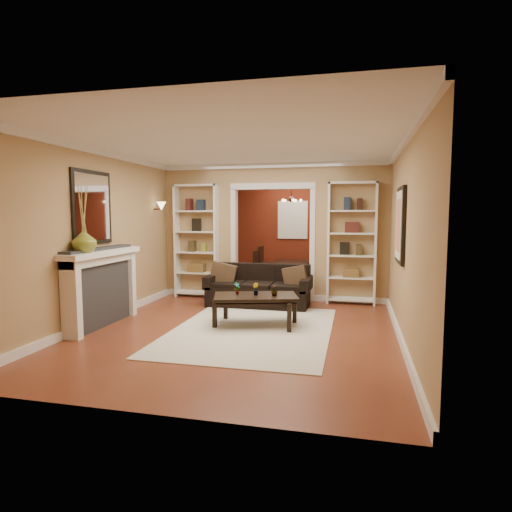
% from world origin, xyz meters
% --- Properties ---
extents(floor, '(8.00, 8.00, 0.00)m').
position_xyz_m(floor, '(0.00, 0.00, 0.00)').
color(floor, brown).
rests_on(floor, ground).
extents(ceiling, '(8.00, 8.00, 0.00)m').
position_xyz_m(ceiling, '(0.00, 0.00, 2.70)').
color(ceiling, white).
rests_on(ceiling, ground).
extents(wall_back, '(8.00, 0.00, 8.00)m').
position_xyz_m(wall_back, '(0.00, 4.00, 1.35)').
color(wall_back, tan).
rests_on(wall_back, ground).
extents(wall_front, '(8.00, 0.00, 8.00)m').
position_xyz_m(wall_front, '(0.00, -4.00, 1.35)').
color(wall_front, tan).
rests_on(wall_front, ground).
extents(wall_left, '(0.00, 8.00, 8.00)m').
position_xyz_m(wall_left, '(-2.25, 0.00, 1.35)').
color(wall_left, tan).
rests_on(wall_left, ground).
extents(wall_right, '(0.00, 8.00, 8.00)m').
position_xyz_m(wall_right, '(2.25, 0.00, 1.35)').
color(wall_right, tan).
rests_on(wall_right, ground).
extents(partition_wall, '(4.50, 0.15, 2.70)m').
position_xyz_m(partition_wall, '(0.00, 1.20, 1.35)').
color(partition_wall, tan).
rests_on(partition_wall, floor).
extents(red_back_panel, '(4.44, 0.04, 2.64)m').
position_xyz_m(red_back_panel, '(0.00, 3.97, 1.32)').
color(red_back_panel, maroon).
rests_on(red_back_panel, floor).
extents(dining_window, '(0.78, 0.03, 0.98)m').
position_xyz_m(dining_window, '(0.00, 3.93, 1.55)').
color(dining_window, '#8CA5CC').
rests_on(dining_window, wall_back).
extents(area_rug, '(2.28, 3.19, 0.01)m').
position_xyz_m(area_rug, '(0.17, -1.22, 0.01)').
color(area_rug, beige).
rests_on(area_rug, floor).
extents(sofa, '(1.94, 0.84, 0.76)m').
position_xyz_m(sofa, '(-0.12, 0.45, 0.38)').
color(sofa, black).
rests_on(sofa, floor).
extents(pillow_left, '(0.47, 0.19, 0.46)m').
position_xyz_m(pillow_left, '(-0.80, 0.43, 0.60)').
color(pillow_left, brown).
rests_on(pillow_left, sofa).
extents(pillow_right, '(0.42, 0.16, 0.41)m').
position_xyz_m(pillow_right, '(0.57, 0.43, 0.58)').
color(pillow_right, brown).
rests_on(pillow_right, sofa).
extents(coffee_table, '(1.39, 1.00, 0.47)m').
position_xyz_m(coffee_table, '(0.16, -0.96, 0.24)').
color(coffee_table, black).
rests_on(coffee_table, floor).
extents(plant_left, '(0.11, 0.12, 0.18)m').
position_xyz_m(plant_left, '(-0.13, -0.96, 0.56)').
color(plant_left, '#336626').
rests_on(plant_left, coffee_table).
extents(plant_center, '(0.13, 0.13, 0.19)m').
position_xyz_m(plant_center, '(0.16, -0.96, 0.57)').
color(plant_center, '#336626').
rests_on(plant_center, coffee_table).
extents(plant_right, '(0.10, 0.10, 0.17)m').
position_xyz_m(plant_right, '(0.45, -0.96, 0.56)').
color(plant_right, '#336626').
rests_on(plant_right, coffee_table).
extents(bookshelf_left, '(0.90, 0.30, 2.30)m').
position_xyz_m(bookshelf_left, '(-1.55, 1.03, 1.15)').
color(bookshelf_left, white).
rests_on(bookshelf_left, floor).
extents(bookshelf_right, '(0.90, 0.30, 2.30)m').
position_xyz_m(bookshelf_right, '(1.55, 1.03, 1.15)').
color(bookshelf_right, white).
rests_on(bookshelf_right, floor).
extents(fireplace, '(0.32, 1.70, 1.16)m').
position_xyz_m(fireplace, '(-2.09, -1.50, 0.58)').
color(fireplace, white).
rests_on(fireplace, floor).
extents(vase, '(0.35, 0.35, 0.35)m').
position_xyz_m(vase, '(-2.09, -1.92, 1.33)').
color(vase, olive).
rests_on(vase, fireplace).
extents(mirror, '(0.03, 0.95, 1.10)m').
position_xyz_m(mirror, '(-2.23, -1.50, 1.80)').
color(mirror, silver).
rests_on(mirror, wall_left).
extents(wall_sconce, '(0.18, 0.18, 0.22)m').
position_xyz_m(wall_sconce, '(-2.15, 0.55, 1.83)').
color(wall_sconce, '#FFE0A5').
rests_on(wall_sconce, wall_left).
extents(framed_art, '(0.04, 0.85, 1.05)m').
position_xyz_m(framed_art, '(2.21, -1.00, 1.55)').
color(framed_art, black).
rests_on(framed_art, wall_right).
extents(dining_table, '(1.55, 0.86, 0.55)m').
position_xyz_m(dining_table, '(0.13, 2.83, 0.27)').
color(dining_table, black).
rests_on(dining_table, floor).
extents(dining_chair_nw, '(0.44, 0.44, 0.88)m').
position_xyz_m(dining_chair_nw, '(-0.42, 2.53, 0.44)').
color(dining_chair_nw, black).
rests_on(dining_chair_nw, floor).
extents(dining_chair_ne, '(0.51, 0.51, 0.87)m').
position_xyz_m(dining_chair_ne, '(0.68, 2.53, 0.44)').
color(dining_chair_ne, black).
rests_on(dining_chair_ne, floor).
extents(dining_chair_sw, '(0.52, 0.52, 0.93)m').
position_xyz_m(dining_chair_sw, '(-0.42, 3.13, 0.47)').
color(dining_chair_sw, black).
rests_on(dining_chair_sw, floor).
extents(dining_chair_se, '(0.43, 0.43, 0.77)m').
position_xyz_m(dining_chair_se, '(0.68, 3.13, 0.38)').
color(dining_chair_se, black).
rests_on(dining_chair_se, floor).
extents(chandelier, '(0.50, 0.50, 0.30)m').
position_xyz_m(chandelier, '(0.00, 2.70, 2.02)').
color(chandelier, '#341E17').
rests_on(chandelier, ceiling).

